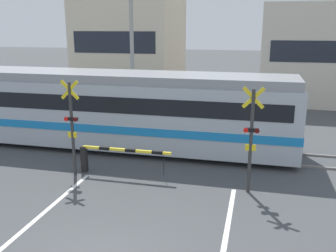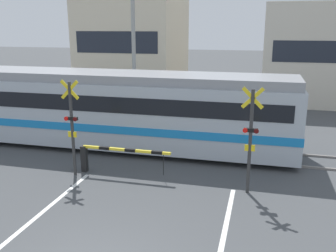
% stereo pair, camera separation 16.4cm
% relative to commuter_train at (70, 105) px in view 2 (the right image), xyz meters
% --- Properties ---
extents(rail_track_near, '(50.00, 0.10, 0.08)m').
position_rel_commuter_train_xyz_m(rail_track_near, '(5.00, -0.72, -1.72)').
color(rail_track_near, gray).
rests_on(rail_track_near, ground_plane).
extents(rail_track_far, '(50.00, 0.10, 0.08)m').
position_rel_commuter_train_xyz_m(rail_track_far, '(5.00, 0.72, -1.72)').
color(rail_track_far, gray).
rests_on(rail_track_far, ground_plane).
extents(road_stripe_left, '(0.14, 9.29, 0.01)m').
position_rel_commuter_train_xyz_m(road_stripe_left, '(2.40, -8.04, -1.76)').
color(road_stripe_left, white).
rests_on(road_stripe_left, ground_plane).
extents(commuter_train, '(19.76, 2.89, 3.30)m').
position_rel_commuter_train_xyz_m(commuter_train, '(0.00, 0.00, 0.00)').
color(commuter_train, '#ADB7C1').
rests_on(commuter_train, ground_plane).
extents(crossing_barrier_near, '(3.37, 0.20, 1.02)m').
position_rel_commuter_train_xyz_m(crossing_barrier_near, '(3.01, -3.09, -1.04)').
color(crossing_barrier_near, black).
rests_on(crossing_barrier_near, ground_plane).
extents(crossing_barrier_far, '(3.37, 0.20, 1.02)m').
position_rel_commuter_train_xyz_m(crossing_barrier_far, '(7.00, 2.78, -1.04)').
color(crossing_barrier_far, black).
rests_on(crossing_barrier_far, ground_plane).
extents(crossing_signal_left, '(0.68, 0.15, 3.43)m').
position_rel_commuter_train_xyz_m(crossing_signal_left, '(1.95, -3.46, 0.13)').
color(crossing_signal_left, '#333333').
rests_on(crossing_signal_left, ground_plane).
extents(crossing_signal_right, '(0.68, 0.15, 3.43)m').
position_rel_commuter_train_xyz_m(crossing_signal_right, '(8.06, -3.46, 0.13)').
color(crossing_signal_right, '#333333').
rests_on(crossing_signal_right, ground_plane).
extents(pedestrian, '(0.38, 0.22, 1.68)m').
position_rel_commuter_train_xyz_m(pedestrian, '(5.28, 5.65, -0.79)').
color(pedestrian, brown).
rests_on(pedestrian, ground_plane).
extents(building_left_of_street, '(7.19, 7.79, 7.46)m').
position_rel_commuter_train_xyz_m(building_left_of_street, '(-1.79, 13.97, 1.97)').
color(building_left_of_street, beige).
rests_on(building_left_of_street, ground_plane).
extents(building_right_of_street, '(7.09, 7.79, 6.67)m').
position_rel_commuter_train_xyz_m(building_right_of_street, '(11.75, 13.97, 1.57)').
color(building_right_of_street, beige).
rests_on(building_right_of_street, ground_plane).
extents(utility_pole_streetside, '(0.22, 0.22, 8.43)m').
position_rel_commuter_train_xyz_m(utility_pole_streetside, '(1.20, 5.28, 2.45)').
color(utility_pole_streetside, gray).
rests_on(utility_pole_streetside, ground_plane).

